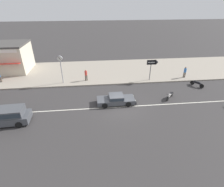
# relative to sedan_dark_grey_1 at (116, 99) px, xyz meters

# --- Properties ---
(ground_plane) EXTENTS (160.00, 160.00, 0.00)m
(ground_plane) POSITION_rel_sedan_dark_grey_1_xyz_m (0.45, -0.77, -0.53)
(ground_plane) COLOR #383535
(lane_centre_stripe) EXTENTS (50.40, 0.14, 0.01)m
(lane_centre_stripe) POSITION_rel_sedan_dark_grey_1_xyz_m (0.45, -0.77, -0.53)
(lane_centre_stripe) COLOR silver
(lane_centre_stripe) RESTS_ON ground
(kerb_strip) EXTENTS (68.00, 10.00, 0.15)m
(kerb_strip) POSITION_rel_sedan_dark_grey_1_xyz_m (0.45, 9.71, -0.46)
(kerb_strip) COLOR #9E9384
(kerb_strip) RESTS_ON ground
(sedan_dark_grey_1) EXTENTS (4.25, 1.79, 1.06)m
(sedan_dark_grey_1) POSITION_rel_sedan_dark_grey_1_xyz_m (0.00, 0.00, 0.00)
(sedan_dark_grey_1) COLOR #47494F
(sedan_dark_grey_1) RESTS_ON ground
(minivan_dark_grey_3) EXTENTS (4.46, 2.05, 1.56)m
(minivan_dark_grey_3) POSITION_rel_sedan_dark_grey_1_xyz_m (-10.53, -2.36, 0.31)
(minivan_dark_grey_3) COLOR #47494F
(minivan_dark_grey_3) RESTS_ON ground
(motorcycle_1) EXTENTS (1.35, 1.41, 0.80)m
(motorcycle_1) POSITION_rel_sedan_dark_grey_1_xyz_m (6.38, 0.42, -0.11)
(motorcycle_1) COLOR black
(motorcycle_1) RESTS_ON ground
(motorcycle_2) EXTENTS (1.14, 1.61, 0.80)m
(motorcycle_2) POSITION_rel_sedan_dark_grey_1_xyz_m (11.23, 3.13, -0.11)
(motorcycle_2) COLOR black
(motorcycle_2) RESTS_ON ground
(street_clock) EXTENTS (0.68, 0.22, 3.76)m
(street_clock) POSITION_rel_sedan_dark_grey_1_xyz_m (-6.55, 5.81, 2.44)
(street_clock) COLOR #9E9EA3
(street_clock) RESTS_ON kerb_strip
(arrow_signboard) EXTENTS (1.59, 0.70, 2.93)m
(arrow_signboard) POSITION_rel_sedan_dark_grey_1_xyz_m (6.01, 5.49, 2.07)
(arrow_signboard) COLOR #4C4C51
(arrow_signboard) RESTS_ON kerb_strip
(pedestrian_mid_kerb) EXTENTS (0.34, 0.34, 1.62)m
(pedestrian_mid_kerb) POSITION_rel_sedan_dark_grey_1_xyz_m (-3.43, 6.22, 0.56)
(pedestrian_mid_kerb) COLOR #4C4238
(pedestrian_mid_kerb) RESTS_ON kerb_strip
(pedestrian_by_shop) EXTENTS (0.34, 0.34, 1.59)m
(pedestrian_by_shop) POSITION_rel_sedan_dark_grey_1_xyz_m (10.70, 5.81, 0.54)
(pedestrian_by_shop) COLOR #4C4238
(pedestrian_by_shop) RESTS_ON kerb_strip
(shopfront_corner_warung) EXTENTS (5.58, 5.97, 4.26)m
(shopfront_corner_warung) POSITION_rel_sedan_dark_grey_1_xyz_m (-15.15, 11.37, 1.75)
(shopfront_corner_warung) COLOR beige
(shopfront_corner_warung) RESTS_ON kerb_strip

